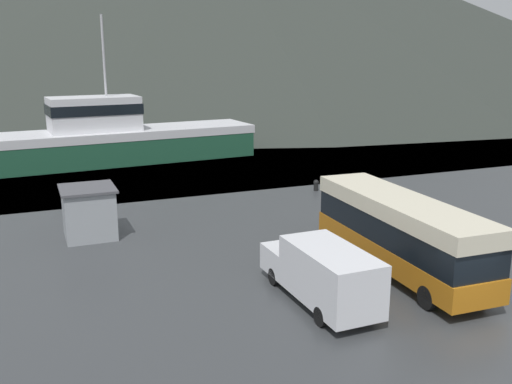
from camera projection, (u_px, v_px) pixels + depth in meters
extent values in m
plane|color=#383A3D|center=(473.00, 327.00, 19.52)|extent=(400.00, 400.00, 0.00)
plane|color=slate|center=(79.00, 88.00, 146.32)|extent=(240.00, 240.00, 0.00)
cube|color=#B26614|center=(398.00, 250.00, 24.26)|extent=(2.81, 10.22, 0.97)
cube|color=black|center=(400.00, 227.00, 24.01)|extent=(2.76, 10.01, 1.11)
cube|color=beige|center=(401.00, 206.00, 23.79)|extent=(2.81, 10.22, 0.69)
cube|color=black|center=(341.00, 202.00, 28.69)|extent=(2.18, 0.13, 1.50)
cylinder|color=black|center=(336.00, 239.00, 27.24)|extent=(0.33, 0.91, 0.90)
cylinder|color=black|center=(375.00, 234.00, 27.97)|extent=(0.33, 0.91, 0.90)
cylinder|color=black|center=(428.00, 297.00, 20.78)|extent=(0.33, 0.91, 0.90)
cylinder|color=black|center=(476.00, 289.00, 21.51)|extent=(0.33, 0.91, 0.90)
cube|color=silver|center=(330.00, 275.00, 20.51)|extent=(2.10, 4.38, 1.97)
cube|color=silver|center=(292.00, 259.00, 23.40)|extent=(2.07, 1.90, 1.08)
cube|color=black|center=(302.00, 245.00, 22.37)|extent=(1.74, 0.08, 0.69)
cylinder|color=black|center=(274.00, 277.00, 22.96)|extent=(0.23, 0.70, 0.70)
cylinder|color=black|center=(314.00, 270.00, 23.65)|extent=(0.23, 0.70, 0.70)
cylinder|color=black|center=(321.00, 316.00, 19.52)|extent=(0.23, 0.70, 0.70)
cylinder|color=black|center=(366.00, 307.00, 20.20)|extent=(0.23, 0.70, 0.70)
cube|color=#1E5138|center=(123.00, 145.00, 48.46)|extent=(22.67, 7.23, 2.76)
cube|color=silver|center=(122.00, 133.00, 48.21)|extent=(22.90, 7.30, 0.69)
cube|color=silver|center=(94.00, 114.00, 46.80)|extent=(7.43, 4.30, 2.80)
cube|color=black|center=(94.00, 109.00, 46.70)|extent=(7.58, 4.42, 0.84)
cylinder|color=#B2B2B7|center=(104.00, 56.00, 46.16)|extent=(0.20, 0.20, 6.47)
cube|color=green|center=(460.00, 240.00, 26.81)|extent=(1.15, 1.34, 1.05)
cube|color=#227D3C|center=(462.00, 228.00, 26.66)|extent=(1.27, 1.48, 0.12)
cube|color=#93999E|center=(89.00, 213.00, 28.71)|extent=(2.43, 2.56, 2.46)
cube|color=#4C4C51|center=(87.00, 188.00, 28.40)|extent=(2.68, 2.82, 0.12)
cylinder|color=black|center=(316.00, 187.00, 38.49)|extent=(0.32, 0.32, 0.47)
sphere|color=black|center=(316.00, 182.00, 38.41)|extent=(0.36, 0.36, 0.36)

